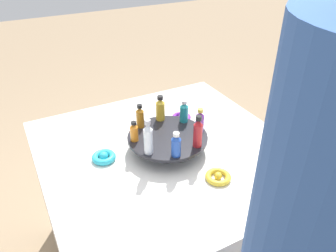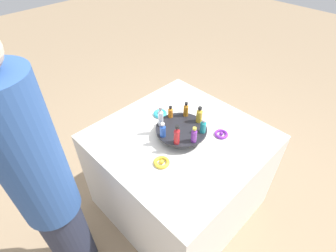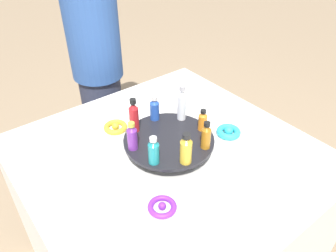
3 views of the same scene
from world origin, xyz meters
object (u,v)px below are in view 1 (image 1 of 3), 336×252
at_px(ribbon_bow_teal, 104,157).
at_px(bottle_clear, 148,138).
at_px(bottle_purple, 200,121).
at_px(bottle_gold, 160,109).
at_px(ribbon_bow_purple, 182,117).
at_px(display_stand, 168,140).
at_px(bottle_orange, 134,132).
at_px(ribbon_bow_gold, 218,177).
at_px(bottle_amber, 140,117).
at_px(bottle_blue, 176,145).
at_px(bottle_red, 198,133).
at_px(bottle_teal, 184,112).

bearing_deg(ribbon_bow_teal, bottle_clear, -41.88).
xyz_separation_m(bottle_purple, ribbon_bow_teal, (-0.40, 0.09, -0.11)).
relative_size(bottle_gold, ribbon_bow_purple, 1.27).
xyz_separation_m(bottle_clear, ribbon_bow_purple, (0.30, 0.27, -0.13)).
bearing_deg(display_stand, bottle_orange, 165.76).
height_order(bottle_gold, ribbon_bow_gold, bottle_gold).
distance_m(bottle_gold, bottle_amber, 0.11).
bearing_deg(ribbon_bow_teal, display_stand, -12.53).
bearing_deg(bottle_blue, ribbon_bow_teal, 139.93).
relative_size(bottle_clear, bottle_red, 1.07).
relative_size(bottle_amber, bottle_red, 0.78).
relative_size(bottle_blue, ribbon_bow_gold, 1.04).
height_order(bottle_clear, bottle_purple, bottle_clear).
relative_size(bottle_teal, ribbon_bow_teal, 1.06).
xyz_separation_m(display_stand, bottle_blue, (-0.03, -0.13, 0.07)).
bearing_deg(bottle_orange, bottle_gold, 30.76).
height_order(ribbon_bow_purple, ribbon_bow_teal, ribbon_bow_teal).
relative_size(bottle_orange, ribbon_bow_purple, 0.95).
xyz_separation_m(display_stand, ribbon_bow_teal, (-0.26, 0.06, -0.03)).
bearing_deg(bottle_red, bottle_blue, -171.74).
distance_m(bottle_amber, ribbon_bow_gold, 0.42).
bearing_deg(ribbon_bow_purple, bottle_amber, -162.52).
xyz_separation_m(bottle_amber, bottle_blue, (0.04, -0.25, -0.00)).
bearing_deg(bottle_purple, bottle_orange, 165.76).
bearing_deg(display_stand, bottle_purple, -14.24).
relative_size(bottle_gold, ribbon_bow_gold, 1.20).
bearing_deg(bottle_clear, bottle_orange, 98.26).
bearing_deg(ribbon_bow_teal, bottle_purple, -13.11).
height_order(ribbon_bow_gold, ribbon_bow_purple, ribbon_bow_gold).
distance_m(bottle_purple, ribbon_bow_purple, 0.26).
relative_size(display_stand, bottle_blue, 3.29).
height_order(bottle_gold, ribbon_bow_purple, bottle_gold).
bearing_deg(bottle_blue, ribbon_bow_purple, 56.99).
bearing_deg(bottle_purple, bottle_amber, 143.26).
bearing_deg(bottle_gold, ribbon_bow_teal, -165.70).
bearing_deg(ribbon_bow_gold, bottle_amber, 111.97).
distance_m(bottle_red, ribbon_bow_gold, 0.18).
xyz_separation_m(bottle_blue, bottle_red, (0.10, 0.02, 0.02)).
relative_size(bottle_purple, ribbon_bow_teal, 1.12).
height_order(bottle_gold, ribbon_bow_teal, bottle_gold).
bearing_deg(bottle_clear, bottle_amber, 75.76).
distance_m(bottle_purple, ribbon_bow_teal, 0.42).
xyz_separation_m(bottle_orange, bottle_clear, (0.02, -0.10, 0.03)).
xyz_separation_m(bottle_gold, ribbon_bow_purple, (0.15, 0.06, -0.11)).
bearing_deg(bottle_gold, bottle_orange, -149.24).
xyz_separation_m(bottle_gold, bottle_blue, (-0.07, -0.27, -0.01)).
bearing_deg(ribbon_bow_teal, bottle_amber, 17.47).
distance_m(bottle_teal, ribbon_bow_teal, 0.40).
bearing_deg(bottle_blue, bottle_purple, 30.76).
bearing_deg(bottle_amber, bottle_teal, -14.24).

